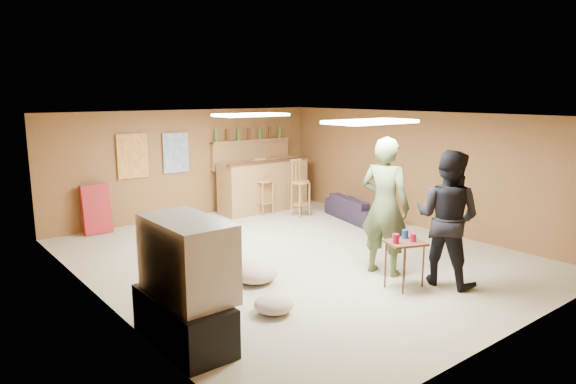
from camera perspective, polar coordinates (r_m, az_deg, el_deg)
ground at (r=8.17m, az=0.88°, el=-7.11°), size 7.00×7.00×0.00m
ceiling at (r=7.77m, az=0.93°, el=8.50°), size 6.00×7.00×0.02m
wall_back at (r=10.80m, az=-10.98°, el=3.12°), size 6.00×0.02×2.20m
wall_front at (r=5.71m, az=23.86°, el=-4.52°), size 6.00×0.02×2.20m
wall_left at (r=6.46m, az=-20.15°, el=-2.52°), size 0.02×7.00×2.20m
wall_right at (r=10.05m, az=14.26°, el=2.41°), size 0.02×7.00×2.20m
tv_stand at (r=5.51m, az=-11.55°, el=-13.75°), size 0.55×1.30×0.50m
dvd_box at (r=5.64m, az=-9.46°, el=-14.17°), size 0.35×0.50×0.08m
tv_body at (r=5.30m, az=-11.14°, el=-7.17°), size 0.60×1.10×0.80m
tv_screen at (r=5.44m, az=-8.23°, el=-6.60°), size 0.02×0.95×0.65m
bar_counter at (r=11.20m, az=-2.75°, el=0.73°), size 2.00×0.60×1.10m
bar_lip at (r=10.91m, az=-2.01°, el=3.39°), size 2.10×0.12×0.05m
bar_shelf at (r=11.44m, az=-4.12°, el=5.73°), size 2.00×0.18×0.05m
bar_backing at (r=11.48m, az=-4.15°, el=4.24°), size 2.00×0.14×0.60m
poster_left at (r=10.24m, az=-16.89°, el=3.84°), size 0.60×0.03×0.85m
poster_right at (r=10.60m, az=-12.37°, el=4.28°), size 0.55×0.03×0.80m
folding_chair_stack at (r=9.97m, az=-20.53°, el=-1.82°), size 0.50×0.26×0.91m
ceiling_panel_front at (r=6.69m, az=9.19°, el=7.71°), size 1.20×0.60×0.04m
ceiling_panel_back at (r=8.73m, az=-4.13°, el=8.54°), size 1.20×0.60×0.04m
person_olive at (r=7.29m, az=10.71°, el=-1.57°), size 0.65×0.82×1.95m
person_black at (r=7.11m, az=17.28°, el=-2.78°), size 0.86×1.01×1.81m
sofa at (r=10.49m, az=7.75°, el=-1.80°), size 1.01×1.73×0.48m
tray_table at (r=6.98m, az=12.80°, el=-7.86°), size 0.59×0.53×0.63m
cup_red_near at (r=6.79m, az=11.90°, el=-5.08°), size 0.11×0.11×0.12m
cup_red_far at (r=6.90m, az=13.73°, el=-4.94°), size 0.08×0.08×0.10m
cup_blue at (r=7.03m, az=12.89°, el=-4.57°), size 0.11×0.11×0.11m
bar_stool_left at (r=10.82m, az=-2.67°, el=0.72°), size 0.49×0.49×1.23m
bar_stool_right at (r=10.66m, az=1.41°, el=0.32°), size 0.45×0.45×1.14m
cushion_near_tv at (r=7.06m, az=-3.65°, el=-8.89°), size 0.78×0.78×0.28m
cushion_mid at (r=7.19m, az=-6.90°, el=-8.97°), size 0.50×0.50×0.19m
cushion_far at (r=6.13m, az=-1.58°, el=-12.34°), size 0.61×0.61×0.21m
bottle_row at (r=11.37m, az=-4.32°, el=6.48°), size 1.76×0.08×0.26m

